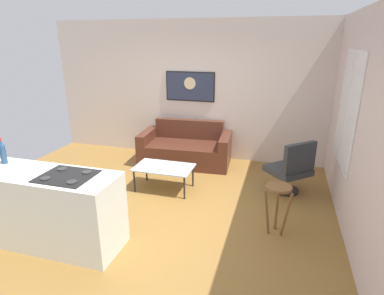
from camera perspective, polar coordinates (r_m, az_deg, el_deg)
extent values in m
cube|color=olive|center=(4.88, -6.69, -11.02)|extent=(6.40, 6.40, 0.04)
cube|color=beige|center=(6.60, 1.05, 10.16)|extent=(6.40, 0.05, 2.80)
cube|color=beige|center=(4.39, 27.86, 3.50)|extent=(0.05, 6.40, 2.80)
cube|color=#4E271A|center=(6.42, -1.20, -1.03)|extent=(1.49, 1.00, 0.43)
cube|color=#4E271A|center=(6.64, -0.50, 3.38)|extent=(1.44, 0.26, 0.40)
cube|color=#4E271A|center=(6.61, -8.01, 0.32)|extent=(0.24, 0.91, 0.64)
cube|color=#4E271A|center=(6.26, 5.97, -0.66)|extent=(0.24, 0.91, 0.64)
cube|color=silver|center=(5.26, -5.11, -3.59)|extent=(0.96, 0.58, 0.02)
cylinder|color=#232326|center=(5.31, -10.38, -6.04)|extent=(0.03, 0.03, 0.38)
cylinder|color=#232326|center=(5.00, -1.39, -7.30)|extent=(0.03, 0.03, 0.38)
cylinder|color=#232326|center=(5.71, -8.23, -4.09)|extent=(0.03, 0.03, 0.38)
cylinder|color=#232326|center=(5.43, 0.17, -5.13)|extent=(0.03, 0.03, 0.38)
cylinder|color=black|center=(5.55, 16.56, -7.35)|extent=(0.42, 0.42, 0.04)
cylinder|color=black|center=(5.47, 16.75, -5.52)|extent=(0.06, 0.06, 0.35)
cube|color=#2A2F34|center=(5.41, 16.91, -3.93)|extent=(0.83, 0.83, 0.10)
cube|color=#2A2F34|center=(5.16, 18.89, -1.81)|extent=(0.49, 0.47, 0.48)
cylinder|color=brown|center=(4.12, 15.44, -6.92)|extent=(0.33, 0.33, 0.03)
cylinder|color=brown|center=(4.39, 15.10, -10.11)|extent=(0.04, 0.13, 0.64)
cylinder|color=brown|center=(4.21, 13.35, -11.30)|extent=(0.13, 0.10, 0.64)
cylinder|color=brown|center=(4.21, 16.67, -11.59)|extent=(0.13, 0.10, 0.64)
cube|color=silver|center=(4.25, -24.38, -10.04)|extent=(1.76, 0.64, 0.93)
cube|color=black|center=(3.86, -21.69, -4.82)|extent=(0.60, 0.51, 0.01)
cylinder|color=#2D2D2D|center=(3.86, -24.97, -5.06)|extent=(0.11, 0.11, 0.01)
cylinder|color=#2D2D2D|center=(3.66, -20.90, -5.83)|extent=(0.11, 0.11, 0.01)
cylinder|color=#2D2D2D|center=(4.06, -22.45, -3.59)|extent=(0.11, 0.11, 0.01)
cylinder|color=#2D2D2D|center=(3.86, -18.47, -4.23)|extent=(0.11, 0.11, 0.01)
cylinder|color=navy|center=(4.57, -30.93, -1.12)|extent=(0.07, 0.07, 0.23)
cone|color=navy|center=(4.53, -31.25, 0.69)|extent=(0.06, 0.06, 0.07)
cylinder|color=red|center=(4.52, -31.36, 1.28)|extent=(0.03, 0.03, 0.03)
cube|color=black|center=(6.59, -0.35, 10.97)|extent=(1.04, 0.01, 0.60)
cube|color=#2B3248|center=(6.59, -0.37, 10.96)|extent=(0.99, 0.02, 0.55)
cylinder|color=beige|center=(6.57, -0.40, 11.52)|extent=(0.24, 0.01, 0.24)
cube|color=silver|center=(4.94, 26.35, 6.16)|extent=(0.02, 1.26, 1.61)
cube|color=white|center=(4.94, 26.23, 6.17)|extent=(0.01, 1.18, 1.53)
cube|color=silver|center=(4.94, 26.19, 6.17)|extent=(0.01, 0.04, 1.53)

